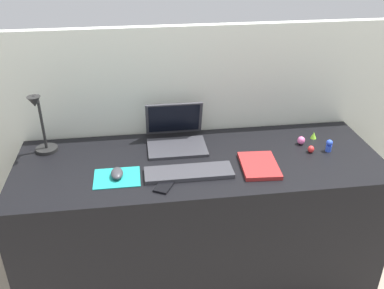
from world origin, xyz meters
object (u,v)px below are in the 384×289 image
(laptop, at_px, (176,134))
(toy_figurine_red, at_px, (311,149))
(keyboard, at_px, (189,173))
(toy_figurine_blue, at_px, (329,145))
(mouse, at_px, (117,173))
(toy_figurine_pink, at_px, (301,140))
(cell_phone, at_px, (165,185))
(toy_figurine_lime, at_px, (314,135))
(notebook_pad, at_px, (259,165))
(desk_lamp, at_px, (41,126))

(laptop, distance_m, toy_figurine_red, 0.70)
(keyboard, distance_m, toy_figurine_red, 0.65)
(keyboard, bearing_deg, toy_figurine_blue, 9.77)
(mouse, distance_m, toy_figurine_pink, 0.97)
(laptop, bearing_deg, cell_phone, -102.73)
(keyboard, relative_size, toy_figurine_lime, 11.48)
(keyboard, xyz_separation_m, toy_figurine_red, (0.64, 0.12, 0.01))
(laptop, bearing_deg, toy_figurine_pink, -8.75)
(mouse, distance_m, notebook_pad, 0.67)
(laptop, bearing_deg, keyboard, -84.86)
(laptop, distance_m, keyboard, 0.32)
(cell_phone, relative_size, toy_figurine_lime, 3.59)
(laptop, height_order, desk_lamp, desk_lamp)
(notebook_pad, bearing_deg, cell_phone, -164.52)
(mouse, xyz_separation_m, toy_figurine_red, (0.97, 0.10, -0.00))
(desk_lamp, bearing_deg, mouse, -37.14)
(toy_figurine_blue, distance_m, toy_figurine_pink, 0.14)
(desk_lamp, xyz_separation_m, toy_figurine_lime, (1.40, -0.03, -0.14))
(keyboard, distance_m, toy_figurine_pink, 0.66)
(desk_lamp, xyz_separation_m, toy_figurine_pink, (1.31, -0.08, -0.13))
(notebook_pad, xyz_separation_m, toy_figurine_lime, (0.37, 0.25, 0.01))
(cell_phone, xyz_separation_m, notebook_pad, (0.46, 0.10, 0.01))
(desk_lamp, distance_m, toy_figurine_lime, 1.41)
(notebook_pad, bearing_deg, mouse, -176.74)
(desk_lamp, height_order, toy_figurine_red, desk_lamp)
(toy_figurine_lime, bearing_deg, toy_figurine_red, -116.74)
(mouse, distance_m, toy_figurine_blue, 1.07)
(notebook_pad, bearing_deg, toy_figurine_blue, 19.32)
(cell_phone, relative_size, desk_lamp, 0.39)
(cell_phone, bearing_deg, toy_figurine_lime, 51.04)
(notebook_pad, distance_m, toy_figurine_pink, 0.34)
(cell_phone, height_order, toy_figurine_blue, toy_figurine_blue)
(keyboard, height_order, cell_phone, keyboard)
(laptop, height_order, toy_figurine_blue, laptop)
(laptop, relative_size, keyboard, 0.73)
(notebook_pad, bearing_deg, keyboard, -173.58)
(desk_lamp, height_order, toy_figurine_blue, desk_lamp)
(notebook_pad, bearing_deg, toy_figurine_pink, 38.55)
(notebook_pad, bearing_deg, toy_figurine_lime, 37.64)
(toy_figurine_blue, bearing_deg, laptop, 166.28)
(cell_phone, relative_size, notebook_pad, 0.53)
(toy_figurine_lime, distance_m, toy_figurine_blue, 0.14)
(cell_phone, height_order, toy_figurine_lime, toy_figurine_lime)
(laptop, bearing_deg, toy_figurine_blue, -13.72)
(laptop, xyz_separation_m, cell_phone, (-0.09, -0.39, -0.05))
(toy_figurine_red, relative_size, toy_figurine_blue, 0.57)
(toy_figurine_lime, bearing_deg, mouse, -166.71)
(mouse, bearing_deg, toy_figurine_blue, 5.65)
(toy_figurine_lime, xyz_separation_m, toy_figurine_blue, (0.02, -0.14, 0.02))
(mouse, bearing_deg, toy_figurine_pink, 11.37)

